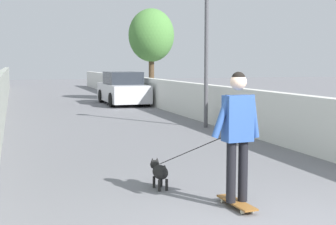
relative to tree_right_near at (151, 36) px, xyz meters
The scene contains 9 objects.
ground_plane 7.19m from the tree_right_near, 141.67° to the left, with size 80.00×80.00×0.00m, color slate.
wall_left 10.36m from the tree_right_near, 134.13° to the left, with size 48.00×0.30×1.62m, color #999E93.
fence_right 7.54m from the tree_right_near, behind, with size 48.00×0.30×1.25m, color silver.
tree_right_near is the anchor object (origin of this frame).
lamp_post 10.42m from the tree_right_near, behind, with size 0.36×0.36×4.24m.
skateboard 18.71m from the tree_right_near, 167.63° to the left, with size 0.81×0.24×0.08m.
person_skateboarder 18.55m from the tree_right_near, 167.63° to the left, with size 0.24×0.71×1.75m.
dog 17.63m from the tree_right_near, 164.48° to the left, with size 1.56×0.83×1.06m.
car_near 3.53m from the tree_right_near, 128.94° to the left, with size 4.33×1.80×1.54m.
Camera 1 is at (-4.70, 2.81, 1.95)m, focal length 51.18 mm.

